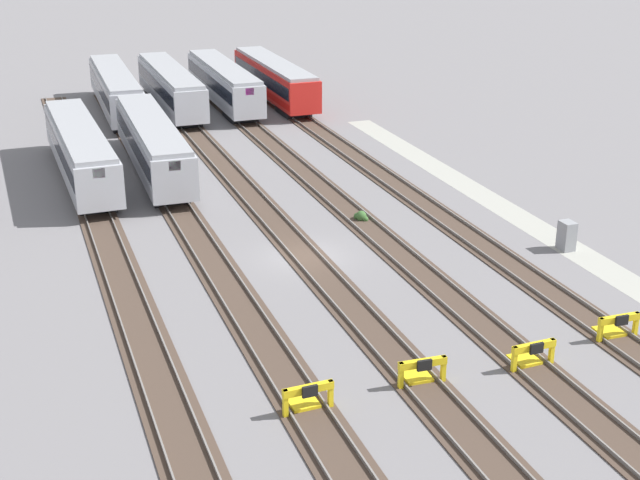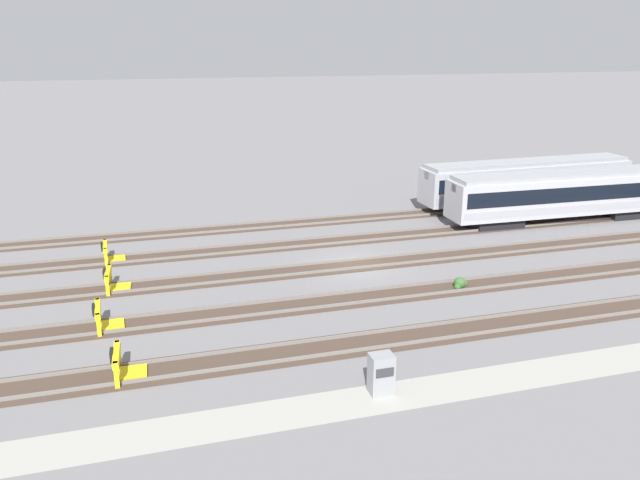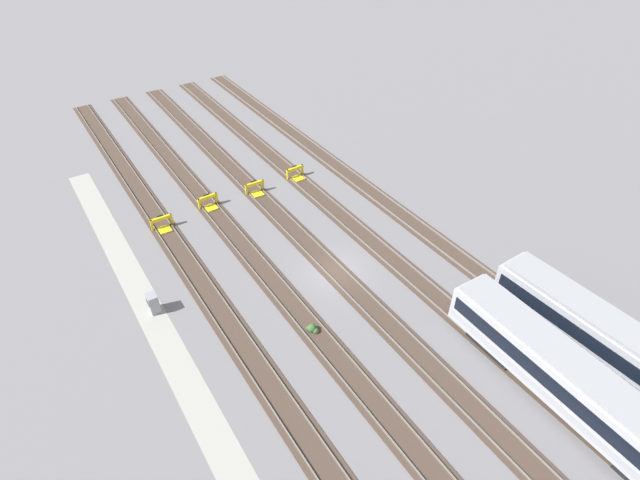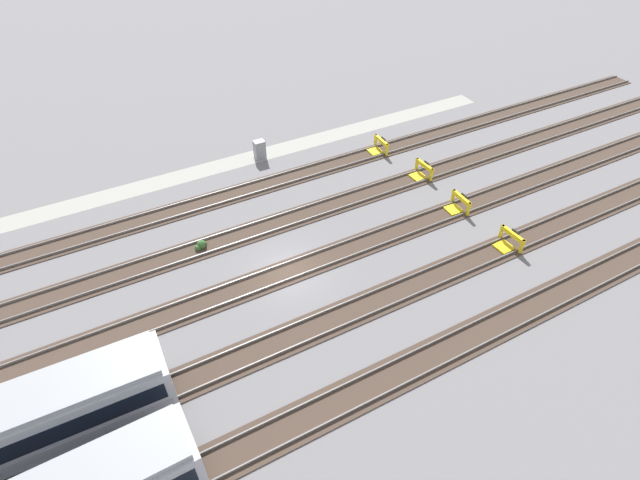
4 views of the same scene
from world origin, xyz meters
TOP-DOWN VIEW (x-y plane):
  - ground_plane at (0.00, 0.00)m, footprint 400.00×400.00m
  - service_walkway at (0.00, -13.99)m, footprint 54.00×2.00m
  - rail_track_nearest at (0.00, -9.65)m, footprint 90.00×2.23m
  - rail_track_near_inner at (0.00, -4.83)m, footprint 90.00×2.24m
  - rail_track_middle at (0.00, 0.00)m, footprint 90.00×2.24m
  - rail_track_far_inner at (0.00, 4.83)m, footprint 90.00×2.23m
  - rail_track_farthest at (0.00, 9.65)m, footprint 90.00×2.23m
  - subway_car_front_row_leftmost at (17.87, 9.70)m, footprint 18.07×3.29m
  - subway_car_front_row_left_inner at (17.87, 4.88)m, footprint 18.06×3.22m
  - bumper_stop_nearest_track at (-13.21, -9.66)m, footprint 1.36×2.00m
  - bumper_stop_near_inner_track at (-14.14, -4.81)m, footprint 1.38×2.01m
  - bumper_stop_middle_track at (-13.85, -0.01)m, footprint 1.37×2.01m
  - bumper_stop_far_inner_track at (-14.17, 4.84)m, footprint 1.38×2.01m
  - electrical_cabinet at (-3.80, -13.61)m, footprint 0.90×0.73m
  - weed_clump at (4.23, -4.90)m, footprint 0.92×0.70m

SIDE VIEW (x-z plane):
  - ground_plane at x=0.00m, z-range 0.00..0.00m
  - service_walkway at x=0.00m, z-range 0.00..0.01m
  - rail_track_nearest at x=0.00m, z-range -0.06..0.15m
  - rail_track_near_inner at x=0.00m, z-range -0.06..0.15m
  - rail_track_middle at x=0.00m, z-range -0.06..0.15m
  - rail_track_far_inner at x=0.00m, z-range -0.06..0.15m
  - rail_track_farthest at x=0.00m, z-range -0.06..0.15m
  - weed_clump at x=4.23m, z-range -0.08..0.56m
  - bumper_stop_nearest_track at x=-13.21m, z-range -0.10..1.12m
  - bumper_stop_near_inner_track at x=-14.14m, z-range -0.10..1.12m
  - bumper_stop_middle_track at x=-13.85m, z-range -0.10..1.12m
  - bumper_stop_far_inner_track at x=-14.17m, z-range -0.10..1.12m
  - electrical_cabinet at x=-3.80m, z-range 0.00..1.60m
  - subway_car_front_row_leftmost at x=17.87m, z-range 0.19..3.89m
  - subway_car_front_row_left_inner at x=17.87m, z-range 0.19..3.89m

